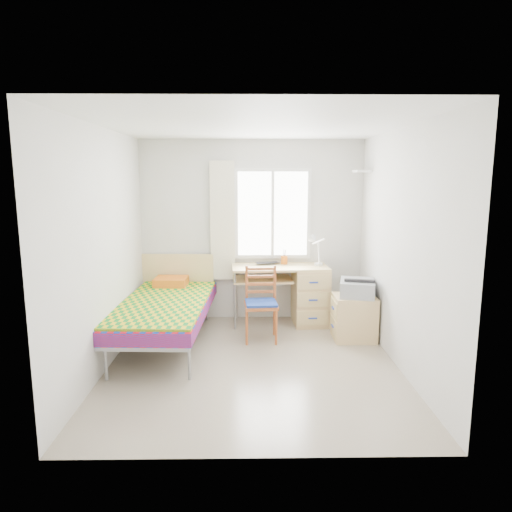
% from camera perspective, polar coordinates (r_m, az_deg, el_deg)
% --- Properties ---
extents(floor, '(3.50, 3.50, 0.00)m').
position_cam_1_polar(floor, '(5.27, -0.38, -13.32)').
color(floor, '#BCAD93').
rests_on(floor, ground).
extents(ceiling, '(3.50, 3.50, 0.00)m').
position_cam_1_polar(ceiling, '(4.87, -0.42, 16.07)').
color(ceiling, white).
rests_on(ceiling, wall_back).
extents(wall_back, '(3.20, 0.00, 3.20)m').
position_cam_1_polar(wall_back, '(6.64, -0.53, 3.16)').
color(wall_back, silver).
rests_on(wall_back, ground).
extents(wall_left, '(0.00, 3.50, 3.50)m').
position_cam_1_polar(wall_left, '(5.15, -18.52, 0.71)').
color(wall_left, silver).
rests_on(wall_left, ground).
extents(wall_right, '(0.00, 3.50, 3.50)m').
position_cam_1_polar(wall_right, '(5.17, 17.63, 0.80)').
color(wall_right, silver).
rests_on(wall_right, ground).
extents(window, '(1.10, 0.04, 1.30)m').
position_cam_1_polar(window, '(6.60, 2.09, 5.29)').
color(window, white).
rests_on(window, wall_back).
extents(curtain, '(0.35, 0.05, 1.70)m').
position_cam_1_polar(curtain, '(6.56, -4.20, 4.37)').
color(curtain, white).
rests_on(curtain, wall_back).
extents(floating_shelf, '(0.20, 0.32, 0.03)m').
position_cam_1_polar(floating_shelf, '(6.43, 13.11, 10.28)').
color(floating_shelf, white).
rests_on(floating_shelf, wall_right).
extents(bed, '(1.13, 2.28, 0.97)m').
position_cam_1_polar(bed, '(5.86, -11.24, -6.23)').
color(bed, '#989AA0').
rests_on(bed, floor).
extents(desk, '(1.37, 0.68, 0.84)m').
position_cam_1_polar(desk, '(6.55, 6.16, -4.55)').
color(desk, '#D1B96E').
rests_on(desk, floor).
extents(chair, '(0.43, 0.43, 0.95)m').
position_cam_1_polar(chair, '(5.87, 0.70, -5.38)').
color(chair, '#9C401E').
rests_on(chair, floor).
extents(cabinet, '(0.53, 0.47, 0.57)m').
position_cam_1_polar(cabinet, '(6.06, 12.11, -7.53)').
color(cabinet, '#DDC471').
rests_on(cabinet, floor).
extents(printer, '(0.52, 0.57, 0.21)m').
position_cam_1_polar(printer, '(5.98, 12.54, -3.87)').
color(printer, '#A6A8AE').
rests_on(printer, cabinet).
extents(laptop, '(0.40, 0.32, 0.03)m').
position_cam_1_polar(laptop, '(6.50, 1.60, -0.99)').
color(laptop, black).
rests_on(laptop, desk).
extents(pen_cup, '(0.11, 0.11, 0.12)m').
position_cam_1_polar(pen_cup, '(6.57, 3.55, -0.50)').
color(pen_cup, orange).
rests_on(pen_cup, desk).
extents(task_lamp, '(0.24, 0.34, 0.47)m').
position_cam_1_polar(task_lamp, '(6.34, 7.47, 1.21)').
color(task_lamp, white).
rests_on(task_lamp, desk).
extents(book, '(0.27, 0.32, 0.02)m').
position_cam_1_polar(book, '(6.45, 1.62, -3.46)').
color(book, gray).
rests_on(book, desk).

